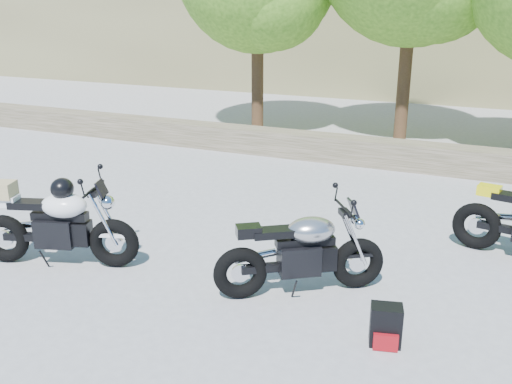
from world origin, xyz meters
TOP-DOWN VIEW (x-y plane):
  - ground at (0.00, 0.00)m, footprint 90.00×90.00m
  - stone_wall at (0.00, 5.50)m, footprint 22.00×0.55m
  - silver_bike at (1.12, 0.12)m, footprint 1.62×1.18m
  - white_bike at (-1.75, -0.38)m, footprint 1.90×0.82m
  - backpack at (2.15, -0.51)m, footprint 0.33×0.30m

SIDE VIEW (x-z plane):
  - ground at x=0.00m, z-range 0.00..0.00m
  - backpack at x=2.15m, z-range -0.01..0.38m
  - stone_wall at x=0.00m, z-range 0.00..0.50m
  - silver_bike at x=1.12m, z-range -0.01..0.93m
  - white_bike at x=-1.75m, z-range -0.01..1.07m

